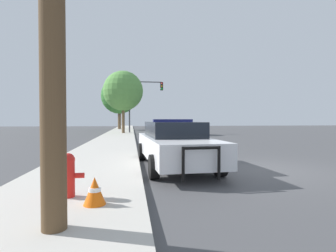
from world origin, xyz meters
TOP-DOWN VIEW (x-y plane):
  - ground_plane at (0.00, 0.00)m, footprint 110.00×110.00m
  - sidewalk_left at (-5.10, 0.00)m, footprint 3.00×110.00m
  - police_car at (-2.47, 0.83)m, footprint 2.27×5.48m
  - fire_hydrant at (-5.01, -2.66)m, footprint 0.58×0.25m
  - traffic_light at (-2.67, 21.47)m, footprint 3.80×0.35m
  - car_background_oncoming at (1.89, 23.04)m, footprint 2.01×4.59m
  - car_background_distant at (2.57, 34.66)m, footprint 2.17×4.03m
  - tree_sidewalk_far at (-5.67, 32.22)m, footprint 5.40×5.40m
  - tree_sidewalk_mid at (-4.73, 20.38)m, footprint 4.19×4.19m
  - traffic_cone at (-4.46, -3.18)m, footprint 0.37×0.37m

SIDE VIEW (x-z plane):
  - ground_plane at x=0.00m, z-range 0.00..0.00m
  - sidewalk_left at x=-5.10m, z-range 0.00..0.13m
  - traffic_cone at x=-4.46m, z-range 0.13..0.59m
  - fire_hydrant at x=-5.01m, z-range 0.16..0.96m
  - car_background_distant at x=2.57m, z-range 0.04..1.40m
  - police_car at x=-2.47m, z-range 0.00..1.55m
  - car_background_oncoming at x=1.89m, z-range 0.04..1.51m
  - traffic_light at x=-2.67m, z-range 1.28..7.01m
  - tree_sidewalk_mid at x=-4.73m, z-range 1.29..7.82m
  - tree_sidewalk_far at x=-5.67m, z-range 1.26..8.95m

